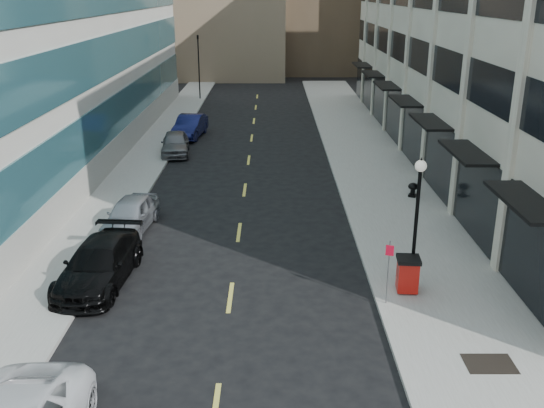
{
  "coord_description": "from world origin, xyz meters",
  "views": [
    {
      "loc": [
        1.44,
        -10.79,
        10.12
      ],
      "look_at": [
        1.46,
        10.6,
        2.53
      ],
      "focal_mm": 40.0,
      "sensor_mm": 36.0,
      "label": 1
    }
  ],
  "objects_px": {
    "traffic_signal": "(198,39)",
    "urn_planter": "(413,188)",
    "car_silver_sedan": "(131,215)",
    "trash_bin": "(408,273)",
    "car_black_pickup": "(99,264)",
    "car_grey_sedan": "(175,143)",
    "car_blue_sedan": "(190,126)",
    "lamppost": "(417,213)",
    "sign_post": "(389,263)"
  },
  "relations": [
    {
      "from": "traffic_signal",
      "to": "car_blue_sedan",
      "type": "distance_m",
      "value": 16.45
    },
    {
      "from": "car_grey_sedan",
      "to": "lamppost",
      "type": "height_order",
      "value": "lamppost"
    },
    {
      "from": "car_silver_sedan",
      "to": "lamppost",
      "type": "height_order",
      "value": "lamppost"
    },
    {
      "from": "traffic_signal",
      "to": "car_silver_sedan",
      "type": "bearing_deg",
      "value": -88.81
    },
    {
      "from": "traffic_signal",
      "to": "car_black_pickup",
      "type": "height_order",
      "value": "traffic_signal"
    },
    {
      "from": "car_black_pickup",
      "to": "car_blue_sedan",
      "type": "distance_m",
      "value": 23.24
    },
    {
      "from": "traffic_signal",
      "to": "car_silver_sedan",
      "type": "distance_m",
      "value": 34.1
    },
    {
      "from": "car_black_pickup",
      "to": "trash_bin",
      "type": "xyz_separation_m",
      "value": [
        10.96,
        -0.92,
        0.07
      ]
    },
    {
      "from": "car_silver_sedan",
      "to": "urn_planter",
      "type": "bearing_deg",
      "value": 23.72
    },
    {
      "from": "car_grey_sedan",
      "to": "trash_bin",
      "type": "bearing_deg",
      "value": -66.98
    },
    {
      "from": "car_blue_sedan",
      "to": "traffic_signal",
      "type": "bearing_deg",
      "value": 100.5
    },
    {
      "from": "car_black_pickup",
      "to": "sign_post",
      "type": "distance_m",
      "value": 10.29
    },
    {
      "from": "traffic_signal",
      "to": "car_blue_sedan",
      "type": "bearing_deg",
      "value": -86.22
    },
    {
      "from": "car_silver_sedan",
      "to": "urn_planter",
      "type": "xyz_separation_m",
      "value": [
        13.44,
        4.2,
        -0.15
      ]
    },
    {
      "from": "sign_post",
      "to": "urn_planter",
      "type": "xyz_separation_m",
      "value": [
        3.34,
        11.16,
        -1.04
      ]
    },
    {
      "from": "trash_bin",
      "to": "urn_planter",
      "type": "distance_m",
      "value": 10.58
    },
    {
      "from": "car_silver_sedan",
      "to": "car_blue_sedan",
      "type": "distance_m",
      "value": 18.08
    },
    {
      "from": "car_blue_sedan",
      "to": "trash_bin",
      "type": "height_order",
      "value": "car_blue_sedan"
    },
    {
      "from": "car_grey_sedan",
      "to": "lamppost",
      "type": "xyz_separation_m",
      "value": [
        11.2,
        -18.89,
        2.21
      ]
    },
    {
      "from": "sign_post",
      "to": "urn_planter",
      "type": "height_order",
      "value": "sign_post"
    },
    {
      "from": "trash_bin",
      "to": "urn_planter",
      "type": "height_order",
      "value": "trash_bin"
    },
    {
      "from": "car_grey_sedan",
      "to": "sign_post",
      "type": "distance_m",
      "value": 22.55
    },
    {
      "from": "car_grey_sedan",
      "to": "lamppost",
      "type": "relative_size",
      "value": 0.91
    },
    {
      "from": "car_grey_sedan",
      "to": "car_blue_sedan",
      "type": "bearing_deg",
      "value": 79.47
    },
    {
      "from": "traffic_signal",
      "to": "car_silver_sedan",
      "type": "height_order",
      "value": "traffic_signal"
    },
    {
      "from": "car_black_pickup",
      "to": "urn_planter",
      "type": "distance_m",
      "value": 16.39
    },
    {
      "from": "trash_bin",
      "to": "car_grey_sedan",
      "type": "bearing_deg",
      "value": 123.94
    },
    {
      "from": "lamppost",
      "to": "car_silver_sedan",
      "type": "bearing_deg",
      "value": 152.96
    },
    {
      "from": "car_black_pickup",
      "to": "car_silver_sedan",
      "type": "height_order",
      "value": "car_black_pickup"
    },
    {
      "from": "traffic_signal",
      "to": "sign_post",
      "type": "bearing_deg",
      "value": -75.14
    },
    {
      "from": "trash_bin",
      "to": "car_silver_sedan",
      "type": "bearing_deg",
      "value": 155.27
    },
    {
      "from": "lamppost",
      "to": "sign_post",
      "type": "height_order",
      "value": "lamppost"
    },
    {
      "from": "car_blue_sedan",
      "to": "trash_bin",
      "type": "xyz_separation_m",
      "value": [
        10.63,
        -24.16,
        0.05
      ]
    },
    {
      "from": "car_grey_sedan",
      "to": "trash_bin",
      "type": "height_order",
      "value": "car_grey_sedan"
    },
    {
      "from": "car_grey_sedan",
      "to": "urn_planter",
      "type": "height_order",
      "value": "car_grey_sedan"
    },
    {
      "from": "car_blue_sedan",
      "to": "car_grey_sedan",
      "type": "xyz_separation_m",
      "value": [
        -0.33,
        -4.9,
        -0.05
      ]
    },
    {
      "from": "car_grey_sedan",
      "to": "sign_post",
      "type": "height_order",
      "value": "sign_post"
    },
    {
      "from": "trash_bin",
      "to": "lamppost",
      "type": "xyz_separation_m",
      "value": [
        0.24,
        0.37,
        2.1
      ]
    },
    {
      "from": "urn_planter",
      "to": "car_silver_sedan",
      "type": "bearing_deg",
      "value": -162.65
    },
    {
      "from": "lamppost",
      "to": "car_blue_sedan",
      "type": "bearing_deg",
      "value": 114.55
    },
    {
      "from": "car_black_pickup",
      "to": "sign_post",
      "type": "bearing_deg",
      "value": -5.72
    },
    {
      "from": "traffic_signal",
      "to": "urn_planter",
      "type": "xyz_separation_m",
      "value": [
        14.14,
        -29.53,
        -5.13
      ]
    },
    {
      "from": "traffic_signal",
      "to": "urn_planter",
      "type": "relative_size",
      "value": 9.78
    },
    {
      "from": "lamppost",
      "to": "urn_planter",
      "type": "xyz_separation_m",
      "value": [
        2.24,
        9.92,
        -2.36
      ]
    },
    {
      "from": "car_silver_sedan",
      "to": "trash_bin",
      "type": "relative_size",
      "value": 3.38
    },
    {
      "from": "sign_post",
      "to": "car_blue_sedan",
      "type": "bearing_deg",
      "value": 128.81
    },
    {
      "from": "traffic_signal",
      "to": "car_black_pickup",
      "type": "bearing_deg",
      "value": -88.97
    },
    {
      "from": "car_silver_sedan",
      "to": "trash_bin",
      "type": "distance_m",
      "value": 12.54
    },
    {
      "from": "car_blue_sedan",
      "to": "sign_post",
      "type": "bearing_deg",
      "value": -61.97
    },
    {
      "from": "car_silver_sedan",
      "to": "sign_post",
      "type": "distance_m",
      "value": 12.3
    }
  ]
}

